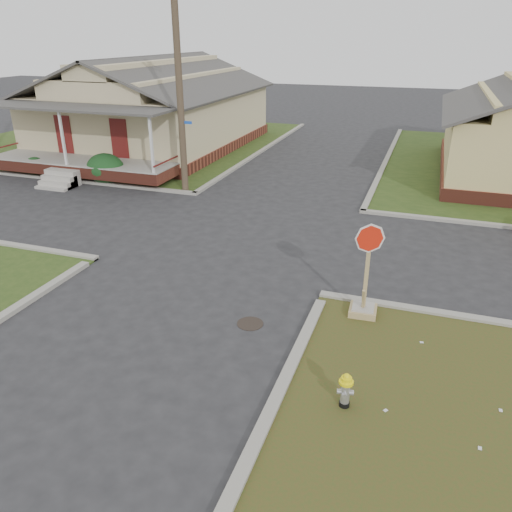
% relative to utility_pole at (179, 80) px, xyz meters
% --- Properties ---
extents(ground, '(120.00, 120.00, 0.00)m').
position_rel_utility_pole_xyz_m(ground, '(4.20, -8.90, -4.66)').
color(ground, '#242426').
rests_on(ground, ground).
extents(verge_far_left, '(19.00, 19.00, 0.05)m').
position_rel_utility_pole_xyz_m(verge_far_left, '(-8.80, 9.10, -4.64)').
color(verge_far_left, '#2B4217').
rests_on(verge_far_left, ground).
extents(curbs, '(80.00, 40.00, 0.12)m').
position_rel_utility_pole_xyz_m(curbs, '(4.20, -3.90, -4.66)').
color(curbs, gray).
rests_on(curbs, ground).
extents(manhole, '(0.64, 0.64, 0.01)m').
position_rel_utility_pole_xyz_m(manhole, '(6.40, -9.40, -4.66)').
color(manhole, black).
rests_on(manhole, ground).
extents(corner_house, '(10.10, 15.50, 5.30)m').
position_rel_utility_pole_xyz_m(corner_house, '(-5.80, 7.78, -2.38)').
color(corner_house, brown).
rests_on(corner_house, ground).
extents(utility_pole, '(1.80, 0.28, 9.00)m').
position_rel_utility_pole_xyz_m(utility_pole, '(0.00, 0.00, 0.00)').
color(utility_pole, '#453628').
rests_on(utility_pole, ground).
extents(fire_hydrant, '(0.27, 0.27, 0.72)m').
position_rel_utility_pole_xyz_m(fire_hydrant, '(9.05, -11.59, -4.22)').
color(fire_hydrant, black).
rests_on(fire_hydrant, ground).
extents(stop_sign, '(0.67, 0.66, 2.38)m').
position_rel_utility_pole_xyz_m(stop_sign, '(8.90, -8.11, -4.10)').
color(stop_sign, tan).
rests_on(stop_sign, ground).
extents(hedge_left, '(1.23, 1.01, 0.94)m').
position_rel_utility_pole_xyz_m(hedge_left, '(-8.09, 0.02, -4.14)').
color(hedge_left, '#15391A').
rests_on(hedge_left, verge_far_left).
extents(hedge_right, '(1.62, 1.33, 1.24)m').
position_rel_utility_pole_xyz_m(hedge_right, '(-4.12, 0.11, -3.99)').
color(hedge_right, '#15391A').
rests_on(hedge_right, verge_far_left).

